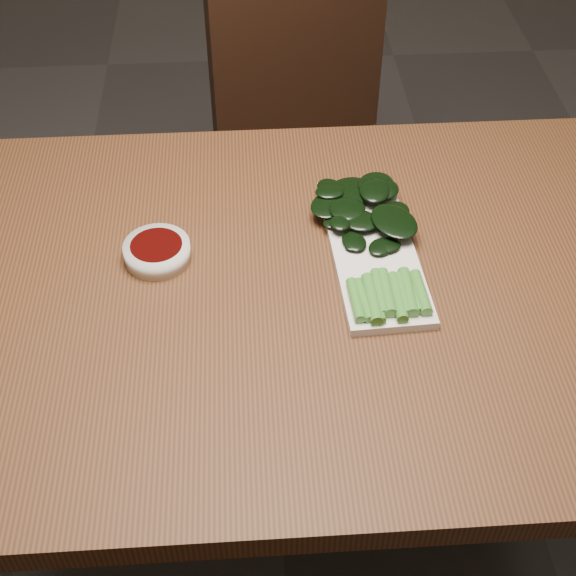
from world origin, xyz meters
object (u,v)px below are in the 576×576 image
(chair_far, at_px, (319,153))
(sauce_bowl, at_px, (157,251))
(table, at_px, (280,317))
(serving_plate, at_px, (373,250))
(gai_lan, at_px, (371,233))

(chair_far, height_order, sauce_bowl, chair_far)
(table, xyz_separation_m, serving_plate, (0.14, 0.06, 0.08))
(chair_far, height_order, gai_lan, chair_far)
(sauce_bowl, height_order, serving_plate, sauce_bowl)
(table, height_order, gai_lan, gai_lan)
(sauce_bowl, xyz_separation_m, gai_lan, (0.32, 0.01, 0.01))
(table, relative_size, gai_lan, 4.18)
(gai_lan, bearing_deg, chair_far, 91.36)
(serving_plate, height_order, gai_lan, gai_lan)
(chair_far, distance_m, sauce_bowl, 0.75)
(chair_far, height_order, serving_plate, chair_far)
(table, distance_m, gai_lan, 0.19)
(table, xyz_separation_m, chair_far, (0.13, 0.69, -0.19))
(chair_far, bearing_deg, serving_plate, -108.79)
(chair_far, distance_m, serving_plate, 0.68)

